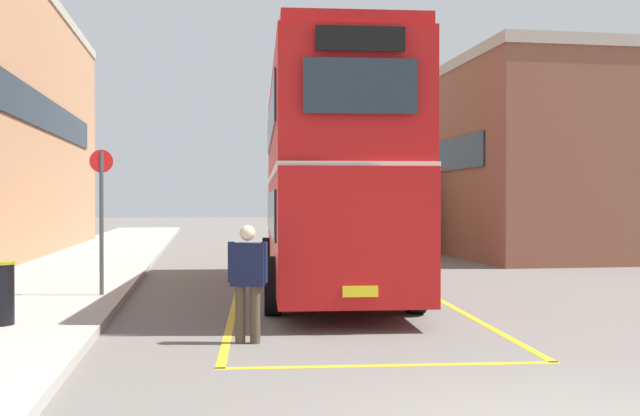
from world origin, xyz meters
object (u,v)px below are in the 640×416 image
object	(u,v)px
double_decker_bus	(327,174)
single_deck_bus	(367,208)
bus_stop_sign	(101,208)
pedestrian_boarding	(248,276)

from	to	relation	value
double_decker_bus	single_deck_bus	bearing A→B (deg)	74.09
double_decker_bus	single_deck_bus	xyz separation A→B (m)	(4.22, 14.79, -0.87)
single_deck_bus	bus_stop_sign	distance (m)	18.07
double_decker_bus	pedestrian_boarding	distance (m)	6.13
double_decker_bus	single_deck_bus	distance (m)	15.41
pedestrian_boarding	double_decker_bus	bearing A→B (deg)	69.85
pedestrian_boarding	bus_stop_sign	world-z (taller)	bus_stop_sign
single_deck_bus	double_decker_bus	bearing A→B (deg)	-105.91
double_decker_bus	bus_stop_sign	bearing A→B (deg)	-167.52
double_decker_bus	bus_stop_sign	world-z (taller)	double_decker_bus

